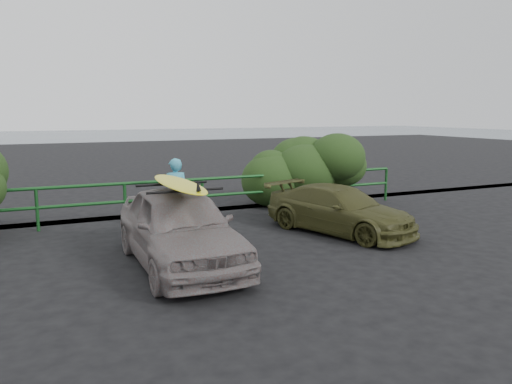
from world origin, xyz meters
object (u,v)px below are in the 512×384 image
Objects in this scene: guardrail at (165,200)px; man at (175,193)px; olive_vehicle at (340,210)px; sedan at (180,227)px; surfboard at (178,184)px.

man reaches higher than guardrail.
olive_vehicle is 2.20× the size of man.
sedan is 3.02m from man.
man is 3.09m from surfboard.
sedan is at bearing 172.83° from olive_vehicle.
guardrail is 3.39× the size of sedan.
sedan is 1.12× the size of olive_vehicle.
olive_vehicle is at bearing 12.91° from sedan.
olive_vehicle is 3.87m from man.
surfboard is (-0.72, -2.93, 0.66)m from man.
man is (-3.30, 2.00, 0.30)m from olive_vehicle.
man is at bearing 76.13° from sedan.
guardrail is 4.45m from olive_vehicle.
olive_vehicle is (3.32, -2.97, 0.01)m from guardrail.
sedan reaches higher than olive_vehicle.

